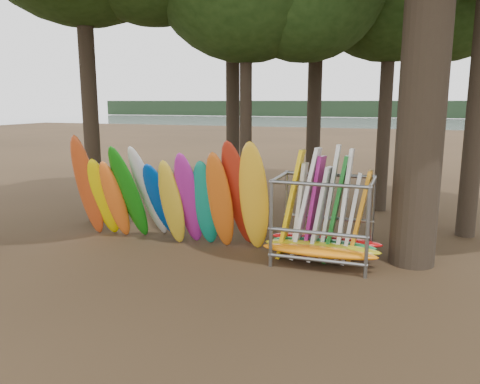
% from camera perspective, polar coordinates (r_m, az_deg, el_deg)
% --- Properties ---
extents(ground, '(120.00, 120.00, 0.00)m').
position_cam_1_polar(ground, '(12.09, 0.18, -7.99)').
color(ground, '#47331E').
rests_on(ground, ground).
extents(lake, '(160.00, 160.00, 0.00)m').
position_cam_1_polar(lake, '(70.99, 16.63, 7.40)').
color(lake, gray).
rests_on(lake, ground).
extents(far_shore, '(160.00, 4.00, 4.00)m').
position_cam_1_polar(far_shore, '(120.86, 18.04, 9.59)').
color(far_shore, black).
rests_on(far_shore, ground).
extents(kayak_row, '(5.80, 1.96, 3.15)m').
position_cam_1_polar(kayak_row, '(12.99, -8.58, -0.66)').
color(kayak_row, '#C44619').
rests_on(kayak_row, ground).
extents(storage_rack, '(2.86, 1.55, 2.92)m').
position_cam_1_polar(storage_rack, '(11.69, 10.10, -3.67)').
color(storage_rack, slate).
rests_on(storage_rack, ground).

